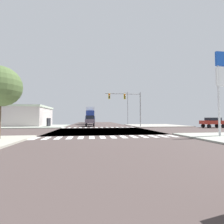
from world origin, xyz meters
TOP-DOWN VIEW (x-y plane):
  - ground at (0.00, 0.00)m, footprint 90.00×90.00m
  - sidewalk_corner_ne at (13.00, 12.00)m, footprint 12.00×12.00m
  - sidewalk_corner_nw at (-13.00, 12.00)m, footprint 12.00×12.00m
  - crosswalk_near at (-0.25, -7.30)m, footprint 13.50×2.00m
  - crosswalk_far at (-0.25, 7.30)m, footprint 13.50×2.00m
  - traffic_signal_mast at (5.35, 7.75)m, footprint 7.34×0.55m
  - gas_station_sign at (10.86, -8.74)m, footprint 1.60×0.20m
  - street_lamp at (7.90, 18.32)m, footprint 1.78×0.32m
  - bank_building at (-19.61, 15.27)m, footprint 17.12×10.64m
  - sidewalk_tree at (-9.09, -8.37)m, footprint 3.25×3.25m
  - sedan_farside_1 at (20.61, 3.50)m, footprint 4.30×1.80m
  - pickup_queued_2 at (-2.00, 11.31)m, footprint 2.00×5.10m
  - box_truck_leading_1 at (-2.00, 34.28)m, footprint 2.40×7.20m
  - box_truck_trailing_2 at (-2.00, 21.13)m, footprint 2.40×7.20m

SIDE VIEW (x-z plane):
  - ground at x=0.00m, z-range -0.05..0.00m
  - crosswalk_near at x=-0.25m, z-range 0.00..0.01m
  - crosswalk_far at x=-0.25m, z-range 0.00..0.01m
  - sidewalk_corner_ne at x=13.00m, z-range 0.00..0.14m
  - sidewalk_corner_nw at x=-13.00m, z-range 0.00..0.14m
  - sedan_farside_1 at x=20.61m, z-range 0.18..2.06m
  - pickup_queued_2 at x=-2.00m, z-range 0.12..2.47m
  - bank_building at x=-19.61m, z-range 0.01..4.53m
  - box_truck_leading_1 at x=-2.00m, z-range 0.14..4.99m
  - box_truck_trailing_2 at x=-2.00m, z-range 0.14..4.99m
  - sidewalk_tree at x=-9.09m, z-range 1.34..7.31m
  - street_lamp at x=7.90m, z-range 0.80..9.63m
  - traffic_signal_mast at x=5.35m, z-range 1.70..8.75m
  - gas_station_sign at x=10.86m, z-range 1.59..9.82m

